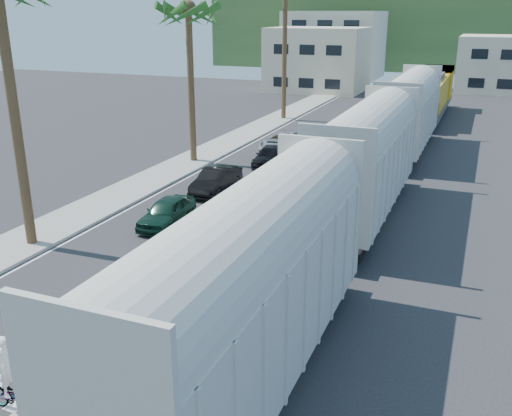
# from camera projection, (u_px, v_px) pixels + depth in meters

# --- Properties ---
(ground) EXTENTS (140.00, 140.00, 0.00)m
(ground) POSITION_uv_depth(u_px,v_px,m) (98.00, 354.00, 17.45)
(ground) COLOR #28282B
(ground) RESTS_ON ground
(sidewalk) EXTENTS (3.00, 90.00, 0.15)m
(sidewalk) POSITION_uv_depth(u_px,v_px,m) (210.00, 151.00, 42.35)
(sidewalk) COLOR gray
(sidewalk) RESTS_ON ground
(rails) EXTENTS (1.56, 100.00, 0.06)m
(rails) POSITION_uv_depth(u_px,v_px,m) (401.00, 159.00, 40.23)
(rails) COLOR black
(rails) RESTS_ON ground
(median) EXTENTS (0.45, 60.00, 0.85)m
(median) POSITION_uv_depth(u_px,v_px,m) (298.00, 181.00, 34.93)
(median) COLOR gray
(median) RESTS_ON ground
(crosswalk) EXTENTS (14.00, 2.20, 0.01)m
(crosswalk) POSITION_uv_depth(u_px,v_px,m) (53.00, 392.00, 15.70)
(crosswalk) COLOR silver
(crosswalk) RESTS_ON ground
(lane_markings) EXTENTS (9.42, 90.00, 0.01)m
(lane_markings) POSITION_uv_depth(u_px,v_px,m) (291.00, 160.00, 40.13)
(lane_markings) COLOR silver
(lane_markings) RESTS_ON ground
(freight_train) EXTENTS (3.00, 60.94, 5.85)m
(freight_train) POSITION_uv_depth(u_px,v_px,m) (386.00, 139.00, 33.02)
(freight_train) COLOR beige
(freight_train) RESTS_ON ground
(buildings) EXTENTS (38.00, 27.00, 10.00)m
(buildings) POSITION_uv_depth(u_px,v_px,m) (368.00, 53.00, 81.12)
(buildings) COLOR beige
(buildings) RESTS_ON ground
(hillside) EXTENTS (80.00, 20.00, 12.00)m
(hillside) POSITION_uv_depth(u_px,v_px,m) (435.00, 34.00, 103.18)
(hillside) COLOR #385628
(hillside) RESTS_ON ground
(car_lead) EXTENTS (1.98, 4.16, 1.37)m
(car_lead) POSITION_uv_depth(u_px,v_px,m) (167.00, 212.00, 27.73)
(car_lead) COLOR #0F2E22
(car_lead) RESTS_ON ground
(car_second) EXTENTS (1.70, 4.45, 1.45)m
(car_second) POSITION_uv_depth(u_px,v_px,m) (216.00, 180.00, 32.79)
(car_second) COLOR black
(car_second) RESTS_ON ground
(car_third) EXTENTS (2.52, 4.53, 1.22)m
(car_third) POSITION_uv_depth(u_px,v_px,m) (270.00, 156.00, 38.76)
(car_third) COLOR black
(car_third) RESTS_ON ground
(car_rear) EXTENTS (3.36, 5.73, 1.47)m
(car_rear) POSITION_uv_depth(u_px,v_px,m) (284.00, 142.00, 42.47)
(car_rear) COLOR #B0B3B6
(car_rear) RESTS_ON ground
(cyclist) EXTENTS (0.90, 1.93, 2.23)m
(cyclist) POSITION_uv_depth(u_px,v_px,m) (14.00, 389.00, 14.68)
(cyclist) COLOR #9EA0A5
(cyclist) RESTS_ON ground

